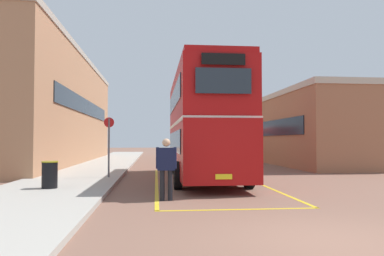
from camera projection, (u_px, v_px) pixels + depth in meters
The scene contains 10 objects.
ground_plane at pixel (208, 171), 20.72m from camera, with size 135.60×135.60×0.00m, color brown.
sidewalk_left at pixel (97, 168), 22.43m from camera, with size 4.00×57.60×0.14m, color #A39E93.
brick_building_left at pixel (46, 110), 27.75m from camera, with size 6.25×25.17×8.07m.
depot_building_right at pixel (318, 129), 26.09m from camera, with size 6.27×12.82×5.14m.
double_decker_bus at pixel (202, 123), 16.60m from camera, with size 2.92×10.53×4.75m.
single_deck_bus at pixel (206, 141), 36.40m from camera, with size 2.68×9.47×3.02m.
pedestrian_boarding at pixel (166, 164), 10.70m from camera, with size 0.60×0.26×1.80m.
litter_bin at pixel (50, 175), 12.37m from camera, with size 0.54×0.54×0.91m.
bus_stop_sign at pixel (109, 141), 16.15m from camera, with size 0.44×0.11×2.62m.
bay_marking_yellow at pixel (209, 184), 14.58m from camera, with size 4.31×12.52×0.01m.
Camera 1 is at (-3.04, -6.18, 1.75)m, focal length 34.47 mm.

